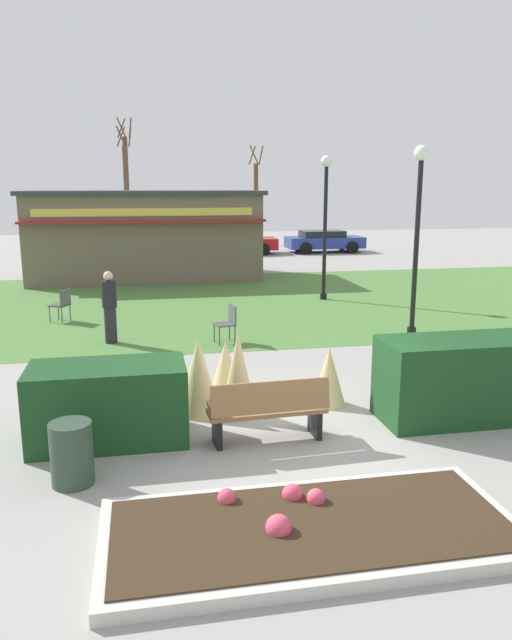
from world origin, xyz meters
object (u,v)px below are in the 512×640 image
cafe_chair_west (62,303)px  tree_left_bg (126,195)px  lamppost_mid (418,219)px  tree_center_bg (127,190)px  cafe_chair_east (228,321)px  tree_right_bg (256,202)px  trash_bin (72,453)px  food_kiosk (145,235)px  person_strolling (110,307)px  parked_car_west_slot (135,244)px  parked_car_east_slot (324,241)px  lamppost_far (325,211)px  park_bench (268,410)px  parked_car_center_slot (237,242)px

cafe_chair_west → tree_left_bg: 20.23m
lamppost_mid → tree_left_bg: tree_left_bg is taller
tree_center_bg → cafe_chair_west: bearing=-94.1°
cafe_chair_east → tree_right_bg: size_ratio=0.15×
lamppost_mid → trash_bin: (-7.42, -6.35, -2.43)m
food_kiosk → cafe_chair_east: bearing=-80.9°
food_kiosk → tree_left_bg: (-0.87, 12.29, 1.37)m
person_strolling → parked_car_west_slot: person_strolling is taller
parked_car_west_slot → cafe_chair_east: bearing=-83.2°
person_strolling → parked_car_east_slot: (10.74, 18.14, -0.22)m
trash_bin → lamppost_far: bearing=59.5°
trash_bin → parked_car_west_slot: (0.66, 25.09, 0.25)m
park_bench → lamppost_mid: lamppost_mid is taller
lamppost_mid → trash_bin: 10.06m
person_strolling → parked_car_east_slot: 21.08m
lamppost_far → trash_bin: 13.44m
parked_car_center_slot → tree_right_bg: bearing=68.4°
park_bench → lamppost_far: (4.08, 10.62, 2.35)m
park_bench → parked_car_west_slot: bearing=94.6°
trash_bin → cafe_chair_west: (-1.20, 9.52, 0.13)m
trash_bin → cafe_chair_west: cafe_chair_west is taller
park_bench → trash_bin: 2.73m
tree_center_bg → park_bench: bearing=-85.5°
person_strolling → tree_left_bg: (0.10, 22.58, 2.23)m
lamppost_mid → cafe_chair_east: (-4.55, 0.10, -2.30)m
lamppost_mid → cafe_chair_east: bearing=178.7°
person_strolling → parked_car_west_slot: (0.48, 18.14, -0.22)m
park_bench → cafe_chair_east: park_bench is taller
cafe_chair_west → parked_car_west_slot: (1.85, 15.58, 0.12)m
park_bench → tree_left_bg: (-2.35, 28.76, 2.61)m
lamppost_mid → person_strolling: bearing=175.2°
parked_car_center_slot → lamppost_far: bearing=-87.2°
park_bench → food_kiosk: food_kiosk is taller
lamppost_mid → food_kiosk: lamppost_mid is taller
tree_right_bg → park_bench: bearing=-100.5°
lamppost_mid → lamppost_far: bearing=98.1°
parked_car_center_slot → tree_center_bg: size_ratio=0.57×
trash_bin → parked_car_center_slot: (6.03, 25.09, 0.25)m
parked_car_west_slot → parked_car_east_slot: bearing=-0.0°
food_kiosk → tree_right_bg: 14.81m
trash_bin → cafe_chair_west: size_ratio=0.89×
trash_bin → parked_car_center_slot: bearing=76.5°
trash_bin → tree_right_bg: size_ratio=0.13×
parked_car_west_slot → food_kiosk: bearing=-86.4°
food_kiosk → tree_left_bg: tree_left_bg is taller
cafe_chair_east → person_strolling: (-2.69, 0.51, 0.33)m
parked_car_east_slot → tree_left_bg: 11.79m
lamppost_far → parked_car_west_slot: size_ratio=1.06×
cafe_chair_east → person_strolling: person_strolling is taller
park_bench → parked_car_east_slot: bearing=71.2°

